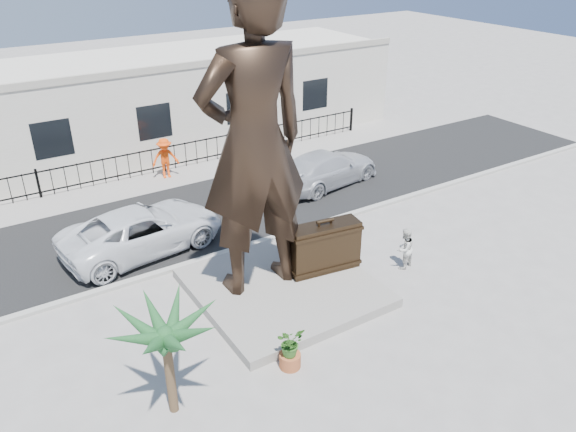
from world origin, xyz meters
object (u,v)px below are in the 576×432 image
at_px(suitcase, 324,247).
at_px(car_white, 142,230).
at_px(tourist, 404,249).
at_px(statue, 253,144).

bearing_deg(suitcase, car_white, 140.38).
bearing_deg(tourist, suitcase, -33.37).
bearing_deg(statue, car_white, -61.87).
relative_size(statue, tourist, 6.36).
bearing_deg(suitcase, statue, 175.52).
relative_size(suitcase, tourist, 1.60).
xyz_separation_m(suitcase, tourist, (2.58, -0.96, -0.39)).
distance_m(suitcase, tourist, 2.78).
distance_m(suitcase, car_white, 6.45).
relative_size(tourist, car_white, 0.25).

